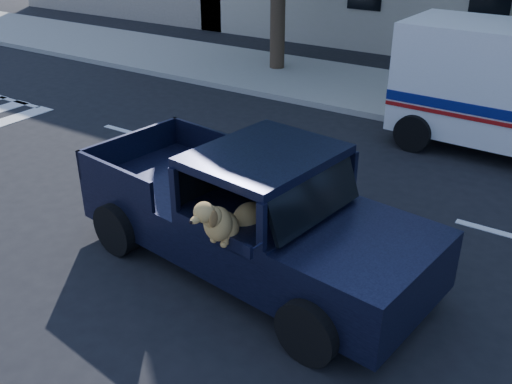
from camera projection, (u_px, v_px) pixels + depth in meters
ground at (164, 258)px, 8.20m from camera, size 120.00×120.00×0.00m
far_sidewalk at (398, 95)px, 15.02m from camera, size 60.00×4.00×0.15m
lane_stripes at (386, 202)px, 9.75m from camera, size 21.60×0.14×0.01m
pickup_truck at (245, 226)px, 7.81m from camera, size 5.24×2.88×1.80m
mail_truck at (511, 100)px, 11.29m from camera, size 4.65×2.47×2.51m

